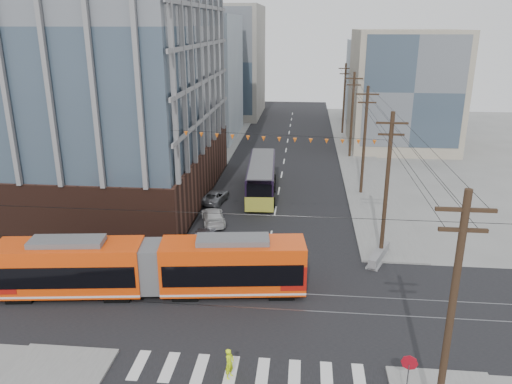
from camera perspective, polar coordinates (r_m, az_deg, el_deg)
ground at (r=29.12m, az=-0.35°, el=-16.25°), size 160.00×160.00×0.00m
office_building at (r=52.85m, az=-22.77°, el=14.70°), size 30.00×25.00×28.60m
bg_bldg_nw_near at (r=78.61m, az=-8.96°, el=12.82°), size 18.00×16.00×18.00m
bg_bldg_ne_near at (r=73.52m, az=16.51°, el=11.12°), size 14.00×14.00×16.00m
bg_bldg_nw_far at (r=97.40m, az=-4.24°, el=14.66°), size 16.00×18.00×20.00m
bg_bldg_ne_far at (r=93.55m, az=15.52°, el=12.04°), size 16.00×16.00×14.00m
utility_pole_near at (r=21.79m, az=21.29°, el=-13.55°), size 0.30×0.30×11.00m
utility_pole_far at (r=80.75m, az=10.03°, el=10.41°), size 0.30×0.30×11.00m
streetcar at (r=32.94m, az=-11.79°, el=-8.42°), size 19.76×5.17×3.77m
city_bus at (r=51.09m, az=0.63°, el=1.65°), size 3.31×12.39×3.48m
parked_car_silver at (r=39.36m, az=-5.84°, el=-5.38°), size 1.99×4.40×1.40m
parked_car_white at (r=43.97m, az=-4.91°, el=-2.79°), size 2.99×4.81×1.30m
parked_car_grey at (r=49.12m, az=-4.72°, el=-0.52°), size 2.61×4.52×1.19m
pedestrian at (r=25.96m, az=-3.04°, el=-19.00°), size 0.58×0.69×1.62m
stop_sign at (r=25.16m, az=16.89°, el=-20.06°), size 0.91×0.91×2.48m
jersey_barrier at (r=38.41m, az=13.86°, el=-7.00°), size 2.30×3.93×0.78m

